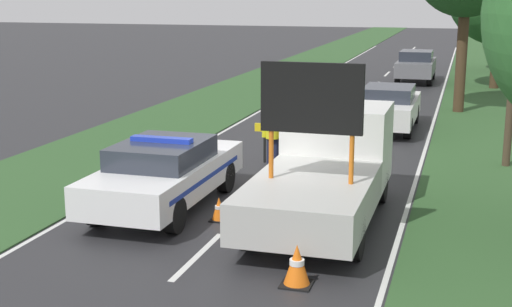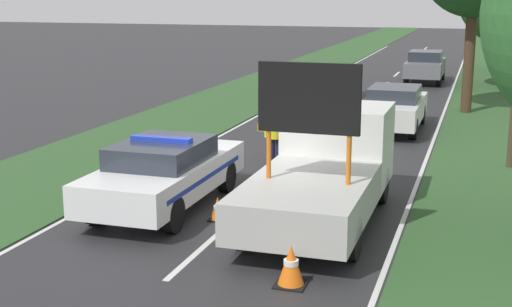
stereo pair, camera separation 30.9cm
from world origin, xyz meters
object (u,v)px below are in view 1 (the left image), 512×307
Objects in this scene: traffic_cone_near_truck at (219,209)px; queued_car_suv_grey at (416,65)px; work_truck at (326,167)px; queued_car_van_white at (389,107)px; traffic_cone_near_police at (258,196)px; traffic_cone_centre_front at (297,265)px; police_car at (165,172)px; queued_car_sedan_silver at (323,81)px; pedestrian_civilian at (304,135)px; road_barrier at (304,133)px; police_officer at (273,132)px.

queued_car_suv_grey reaches higher than traffic_cone_near_truck.
queued_car_van_white is at bearing -91.78° from work_truck.
traffic_cone_centre_front is at bearing -64.86° from traffic_cone_near_police.
police_car is 0.87× the size of work_truck.
police_car is 24.06m from queued_car_suv_grey.
queued_car_van_white is at bearing 118.46° from queued_car_sedan_silver.
pedestrian_civilian is (2.17, 3.83, 0.21)m from police_car.
queued_car_van_white is (0.19, 9.95, -0.27)m from work_truck.
road_barrier is 4.42× the size of traffic_cone_near_police.
traffic_cone_near_truck is 0.11× the size of queued_car_suv_grey.
queued_car_suv_grey is at bearing -89.61° from queued_car_van_white.
queued_car_van_white is 13.46m from queued_car_suv_grey.
police_car is 1.09× the size of queued_car_van_white.
queued_car_sedan_silver is at bearing 63.90° from queued_car_suv_grey.
traffic_cone_centre_front is (1.69, -7.85, -0.55)m from road_barrier.
work_truck reaches higher than queued_car_sedan_silver.
police_car reaches higher than queued_car_sedan_silver.
police_car is 8.15× the size of traffic_cone_near_police.
queued_car_suv_grey is at bearing 80.55° from road_barrier.
pedestrian_civilian is (0.19, -0.76, 0.10)m from road_barrier.
traffic_cone_near_police is 10.06m from queued_car_van_white.
queued_car_sedan_silver is (-3.51, 6.48, -0.03)m from queued_car_van_white.
work_truck is 11.60× the size of traffic_cone_near_truck.
pedestrian_civilian is at bearing -81.02° from road_barrier.
police_car is 7.32× the size of traffic_cone_centre_front.
pedestrian_civilian is (-1.23, 3.44, -0.05)m from work_truck.
work_truck is 8.43× the size of traffic_cone_centre_front.
police_officer is at bearing -143.33° from road_barrier.
traffic_cone_centre_front is 0.15× the size of queued_car_van_white.
pedestrian_civilian is 3.41× the size of traffic_cone_near_truck.
queued_car_van_white reaches higher than queued_car_sedan_silver.
police_officer reaches higher than police_car.
police_car is 4.92m from traffic_cone_centre_front.
police_officer reaches higher than traffic_cone_near_police.
police_officer is 2.69× the size of traffic_cone_near_police.
queued_car_suv_grey is at bearing -66.98° from police_officer.
pedestrian_civilian is at bearing 99.14° from queued_car_sedan_silver.
pedestrian_civilian is at bearing 65.13° from police_car.
queued_car_suv_grey is (-0.17, 27.06, 0.51)m from traffic_cone_centre_front.
queued_car_sedan_silver is 7.78m from queued_car_suv_grey.
traffic_cone_near_police is 1.24× the size of traffic_cone_near_truck.
police_officer is at bearing 76.64° from police_car.
pedestrian_civilian is 7.27m from traffic_cone_centre_front.
road_barrier is at bearing 114.29° from pedestrian_civilian.
work_truck is 4.44m from road_barrier.
work_truck is 1.28× the size of queued_car_suv_grey.
queued_car_van_white is at bearing 78.62° from traffic_cone_near_truck.
work_truck reaches higher than traffic_cone_near_truck.
road_barrier reaches higher than traffic_cone_near_police.
queued_car_van_white is (-0.08, 13.60, 0.44)m from traffic_cone_centre_front.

